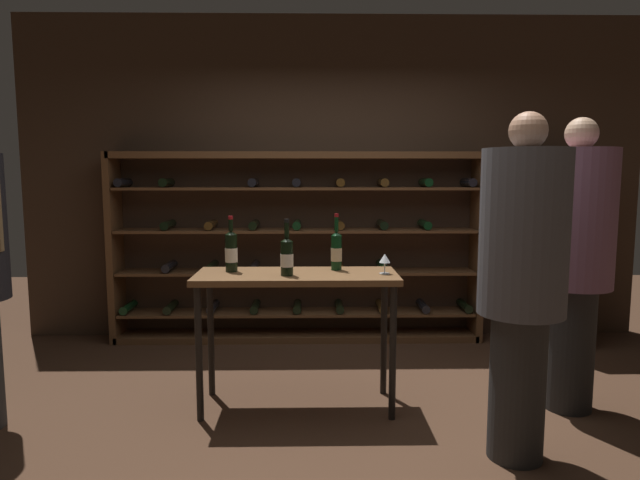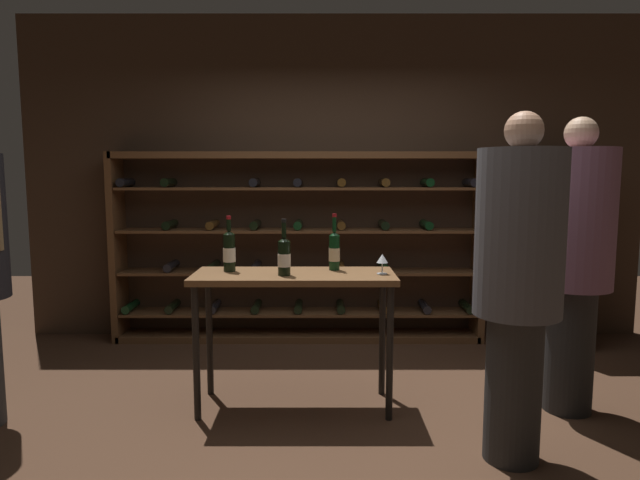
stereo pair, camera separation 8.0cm
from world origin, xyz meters
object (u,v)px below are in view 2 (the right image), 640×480
object	(u,v)px
wine_glass_stemmed_right	(385,260)
person_host_in_suit	(520,273)
wine_rack	(300,248)
display_cabinet	(564,253)
person_bystander_dark_jacket	(577,253)
wine_bottle_red_label	(232,251)
wine_bottle_amber_reserve	(286,256)
wine_bottle_black_capsule	(337,250)
tasting_table	(296,290)

from	to	relation	value
wine_glass_stemmed_right	person_host_in_suit	bearing A→B (deg)	-45.61
wine_rack	display_cabinet	bearing A→B (deg)	-5.42
person_bystander_dark_jacket	wine_bottle_red_label	size ratio (longest dim) A/B	5.14
person_host_in_suit	person_bystander_dark_jacket	xyz separation A→B (m)	(0.58, 0.63, 0.02)
display_cabinet	wine_bottle_red_label	distance (m)	2.97
wine_bottle_amber_reserve	wine_bottle_black_capsule	world-z (taller)	wine_bottle_black_capsule
display_cabinet	wine_bottle_black_capsule	xyz separation A→B (m)	(-2.02, -1.16, 0.18)
wine_bottle_red_label	wine_glass_stemmed_right	world-z (taller)	wine_bottle_red_label
wine_bottle_red_label	wine_bottle_amber_reserve	bearing A→B (deg)	-21.83
wine_rack	wine_bottle_black_capsule	size ratio (longest dim) A/B	8.98
person_host_in_suit	wine_glass_stemmed_right	world-z (taller)	person_host_in_suit
tasting_table	person_host_in_suit	size ratio (longest dim) A/B	0.70
wine_bottle_black_capsule	wine_bottle_amber_reserve	bearing A→B (deg)	-148.39
wine_bottle_black_capsule	wine_glass_stemmed_right	size ratio (longest dim) A/B	2.90
wine_rack	wine_bottle_black_capsule	bearing A→B (deg)	-77.86
person_host_in_suit	person_bystander_dark_jacket	distance (m)	0.85
wine_bottle_amber_reserve	wine_glass_stemmed_right	size ratio (longest dim) A/B	2.76
person_host_in_suit	wine_glass_stemmed_right	bearing A→B (deg)	-172.93
display_cabinet	wine_bottle_red_label	bearing A→B (deg)	-156.03
wine_bottle_amber_reserve	wine_glass_stemmed_right	distance (m)	0.62
wine_rack	person_host_in_suit	xyz separation A→B (m)	(1.23, -2.18, 0.16)
wine_bottle_red_label	display_cabinet	bearing A→B (deg)	23.97
wine_glass_stemmed_right	wine_bottle_red_label	bearing A→B (deg)	173.96
wine_bottle_black_capsule	tasting_table	bearing A→B (deg)	-155.76
person_bystander_dark_jacket	wine_bottle_amber_reserve	world-z (taller)	person_bystander_dark_jacket
tasting_table	display_cabinet	distance (m)	2.62
wine_bottle_red_label	wine_bottle_amber_reserve	world-z (taller)	wine_bottle_red_label
tasting_table	person_bystander_dark_jacket	world-z (taller)	person_bystander_dark_jacket
person_host_in_suit	display_cabinet	size ratio (longest dim) A/B	1.09
tasting_table	wine_bottle_red_label	xyz separation A→B (m)	(-0.43, 0.07, 0.25)
person_host_in_suit	wine_bottle_red_label	size ratio (longest dim) A/B	5.04
wine_bottle_amber_reserve	wine_bottle_black_capsule	xyz separation A→B (m)	(0.32, 0.20, 0.01)
display_cabinet	person_host_in_suit	bearing A→B (deg)	-119.15
tasting_table	wine_bottle_black_capsule	xyz separation A→B (m)	(0.26, 0.12, 0.24)
tasting_table	wine_bottle_red_label	size ratio (longest dim) A/B	3.55
tasting_table	person_bystander_dark_jacket	size ratio (longest dim) A/B	0.69
wine_bottle_red_label	wine_rack	bearing A→B (deg)	74.58
display_cabinet	wine_glass_stemmed_right	distance (m)	2.17
person_host_in_suit	wine_bottle_red_label	xyz separation A→B (m)	(-1.62, 0.75, 0.01)
tasting_table	person_bystander_dark_jacket	xyz separation A→B (m)	(1.78, -0.06, 0.25)
wine_bottle_amber_reserve	tasting_table	bearing A→B (deg)	53.68
person_bystander_dark_jacket	wine_glass_stemmed_right	bearing A→B (deg)	71.65
wine_rack	wine_bottle_red_label	world-z (taller)	wine_rack
person_bystander_dark_jacket	wine_bottle_red_label	distance (m)	2.21
tasting_table	person_bystander_dark_jacket	distance (m)	1.79
wine_bottle_red_label	wine_bottle_amber_reserve	distance (m)	0.40
person_bystander_dark_jacket	display_cabinet	xyz separation A→B (m)	(0.51, 1.33, -0.19)
tasting_table	display_cabinet	xyz separation A→B (m)	(2.29, 1.27, 0.06)
person_host_in_suit	wine_bottle_amber_reserve	distance (m)	1.39
display_cabinet	wine_bottle_black_capsule	distance (m)	2.34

